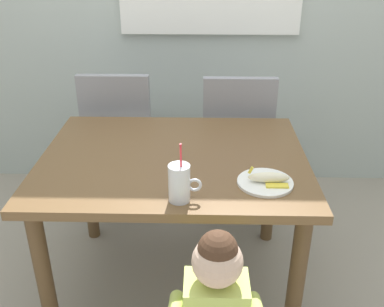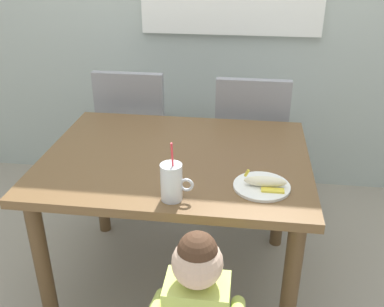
{
  "view_description": "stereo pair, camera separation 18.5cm",
  "coord_description": "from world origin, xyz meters",
  "px_view_note": "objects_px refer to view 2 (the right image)",
  "views": [
    {
      "loc": [
        0.13,
        -1.81,
        1.67
      ],
      "look_at": [
        0.09,
        -0.09,
        0.82
      ],
      "focal_mm": 41.04,
      "sensor_mm": 36.0,
      "label": 1
    },
    {
      "loc": [
        0.31,
        -1.79,
        1.67
      ],
      "look_at": [
        0.09,
        -0.09,
        0.82
      ],
      "focal_mm": 41.04,
      "sensor_mm": 36.0,
      "label": 2
    }
  ],
  "objects_px": {
    "milk_cup": "(172,184)",
    "peeled_banana": "(266,182)",
    "dining_chair_right": "(250,140)",
    "dining_table": "(176,175)",
    "dining_chair_left": "(136,131)",
    "snack_plate": "(262,186)"
  },
  "relations": [
    {
      "from": "dining_chair_left",
      "to": "peeled_banana",
      "type": "height_order",
      "value": "dining_chair_left"
    },
    {
      "from": "dining_chair_right",
      "to": "peeled_banana",
      "type": "bearing_deg",
      "value": 93.76
    },
    {
      "from": "dining_chair_left",
      "to": "dining_chair_right",
      "type": "bearing_deg",
      "value": 177.25
    },
    {
      "from": "dining_chair_left",
      "to": "milk_cup",
      "type": "height_order",
      "value": "milk_cup"
    },
    {
      "from": "peeled_banana",
      "to": "snack_plate",
      "type": "bearing_deg",
      "value": 155.69
    },
    {
      "from": "dining_table",
      "to": "dining_chair_right",
      "type": "height_order",
      "value": "dining_chair_right"
    },
    {
      "from": "snack_plate",
      "to": "dining_table",
      "type": "bearing_deg",
      "value": 148.02
    },
    {
      "from": "dining_chair_left",
      "to": "snack_plate",
      "type": "height_order",
      "value": "dining_chair_left"
    },
    {
      "from": "milk_cup",
      "to": "snack_plate",
      "type": "xyz_separation_m",
      "value": [
        0.34,
        0.13,
        -0.06
      ]
    },
    {
      "from": "milk_cup",
      "to": "snack_plate",
      "type": "distance_m",
      "value": 0.37
    },
    {
      "from": "milk_cup",
      "to": "peeled_banana",
      "type": "height_order",
      "value": "milk_cup"
    },
    {
      "from": "snack_plate",
      "to": "peeled_banana",
      "type": "distance_m",
      "value": 0.03
    },
    {
      "from": "dining_chair_left",
      "to": "peeled_banana",
      "type": "xyz_separation_m",
      "value": [
        0.79,
        -0.97,
        0.25
      ]
    },
    {
      "from": "dining_chair_right",
      "to": "milk_cup",
      "type": "xyz_separation_m",
      "value": [
        -0.3,
        -1.06,
        0.28
      ]
    },
    {
      "from": "dining_table",
      "to": "peeled_banana",
      "type": "relative_size",
      "value": 7.12
    },
    {
      "from": "dining_chair_right",
      "to": "peeled_banana",
      "type": "distance_m",
      "value": 0.97
    },
    {
      "from": "dining_chair_right",
      "to": "peeled_banana",
      "type": "xyz_separation_m",
      "value": [
        0.06,
        -0.94,
        0.25
      ]
    },
    {
      "from": "milk_cup",
      "to": "peeled_banana",
      "type": "distance_m",
      "value": 0.38
    },
    {
      "from": "peeled_banana",
      "to": "dining_chair_right",
      "type": "bearing_deg",
      "value": 93.76
    },
    {
      "from": "peeled_banana",
      "to": "dining_table",
      "type": "bearing_deg",
      "value": 148.28
    },
    {
      "from": "dining_chair_left",
      "to": "dining_chair_right",
      "type": "relative_size",
      "value": 1.0
    },
    {
      "from": "dining_table",
      "to": "dining_chair_left",
      "type": "height_order",
      "value": "dining_chair_left"
    }
  ]
}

